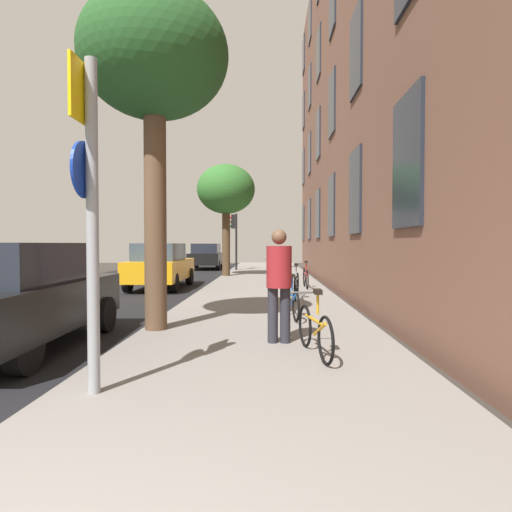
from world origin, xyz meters
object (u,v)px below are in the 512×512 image
at_px(tree_far, 226,190).
at_px(bicycle_4, 272,271).
at_px(traffic_light, 234,231).
at_px(bicycle_1, 291,300).
at_px(pedestrian_0, 279,278).
at_px(tree_near, 154,61).
at_px(bicycle_3, 306,277).
at_px(sign_post, 90,198).
at_px(car_1, 161,265).
at_px(bicycle_0, 315,329).
at_px(bicycle_2, 296,285).
at_px(car_0, 19,295).
at_px(car_2, 207,256).

distance_m(tree_far, bicycle_4, 4.89).
distance_m(traffic_light, tree_far, 4.88).
xyz_separation_m(bicycle_1, pedestrian_0, (-0.29, -2.26, 0.63)).
bearing_deg(tree_near, pedestrian_0, -24.64).
bearing_deg(tree_near, bicycle_3, 66.08).
xyz_separation_m(sign_post, car_1, (-2.13, 11.36, -1.23)).
xyz_separation_m(bicycle_0, pedestrian_0, (-0.46, 0.74, 0.63)).
height_order(tree_near, bicycle_2, tree_near).
height_order(pedestrian_0, car_1, pedestrian_0).
height_order(sign_post, bicycle_1, sign_post).
bearing_deg(bicycle_1, car_0, -150.56).
relative_size(bicycle_1, bicycle_4, 1.01).
bearing_deg(sign_post, tree_far, 90.78).
xyz_separation_m(bicycle_0, bicycle_2, (0.14, 6.00, 0.03)).
xyz_separation_m(sign_post, pedestrian_0, (1.93, 2.29, -0.97)).
relative_size(pedestrian_0, car_0, 0.41).
height_order(bicycle_3, bicycle_4, bicycle_4).
bearing_deg(bicycle_0, pedestrian_0, 121.87).
bearing_deg(traffic_light, pedestrian_0, -83.41).
bearing_deg(traffic_light, bicycle_0, -82.30).
relative_size(bicycle_3, car_0, 0.39).
relative_size(traffic_light, bicycle_3, 1.99).
distance_m(bicycle_0, pedestrian_0, 1.07).
height_order(bicycle_3, car_2, car_2).
relative_size(tree_near, bicycle_3, 3.61).
distance_m(traffic_light, pedestrian_0, 18.51).
xyz_separation_m(car_0, car_1, (-0.14, 9.19, 0.00)).
bearing_deg(bicycle_0, sign_post, -147.10).
bearing_deg(sign_post, bicycle_2, 71.48).
bearing_deg(bicycle_0, bicycle_1, 93.22).
xyz_separation_m(bicycle_1, bicycle_3, (0.81, 6.00, 0.01)).
bearing_deg(car_1, bicycle_1, -57.45).
bearing_deg(sign_post, tree_near, 93.50).
bearing_deg(sign_post, bicycle_4, 82.06).
distance_m(sign_post, bicycle_0, 3.26).
relative_size(bicycle_0, bicycle_3, 0.97).
bearing_deg(car_0, bicycle_1, 29.44).
relative_size(tree_far, bicycle_0, 3.32).
relative_size(bicycle_2, car_2, 0.42).
relative_size(bicycle_0, bicycle_2, 0.90).
bearing_deg(car_1, pedestrian_0, -65.90).
relative_size(sign_post, bicycle_4, 2.01).
bearing_deg(bicycle_0, car_0, 171.94).
bearing_deg(bicycle_2, bicycle_3, 80.47).
xyz_separation_m(sign_post, car_2, (-2.16, 23.20, -1.22)).
height_order(sign_post, car_0, sign_post).
bearing_deg(bicycle_4, bicycle_2, -83.93).
bearing_deg(tree_far, bicycle_0, -79.82).
distance_m(traffic_light, car_1, 9.59).
bearing_deg(pedestrian_0, traffic_light, 96.59).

